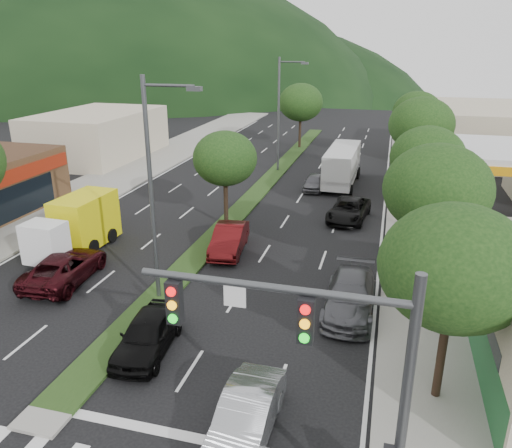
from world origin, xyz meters
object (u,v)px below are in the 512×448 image
(tree_med_near, at_px, (225,159))
(streetlight_near, at_px, (155,182))
(suv_maroon, at_px, (65,267))
(car_queue_b, at_px, (350,296))
(car_queue_c, at_px, (229,239))
(tree_r_b, at_px, (437,189))
(tree_r_d, at_px, (421,125))
(motorhome, at_px, (342,165))
(sedan_silver, at_px, (246,416))
(streetlight_mid, at_px, (281,110))
(traffic_signal, at_px, (334,364))
(car_queue_e, at_px, (314,182))
(box_truck, at_px, (78,226))
(tree_r_e, at_px, (417,112))
(car_queue_a, at_px, (148,334))
(tree_r_c, at_px, (427,158))
(tree_med_far, at_px, (301,102))
(tree_r_a, at_px, (454,267))
(car_queue_d, at_px, (349,210))

(tree_med_near, height_order, streetlight_near, streetlight_near)
(suv_maroon, height_order, car_queue_b, car_queue_b)
(tree_med_near, height_order, car_queue_c, tree_med_near)
(tree_r_b, xyz_separation_m, tree_med_near, (-12.00, 6.00, -0.61))
(tree_r_d, distance_m, motorhome, 6.89)
(sedan_silver, bearing_deg, streetlight_mid, 101.45)
(traffic_signal, bearing_deg, car_queue_e, 99.40)
(streetlight_near, relative_size, streetlight_mid, 1.00)
(motorhome, bearing_deg, box_truck, -124.40)
(streetlight_near, height_order, box_truck, streetlight_near)
(sedan_silver, distance_m, motorhome, 29.33)
(tree_r_d, distance_m, tree_med_near, 16.99)
(streetlight_mid, xyz_separation_m, box_truck, (-7.03, -20.97, -4.16))
(streetlight_near, bearing_deg, tree_r_e, 69.77)
(suv_maroon, height_order, box_truck, box_truck)
(streetlight_mid, relative_size, car_queue_a, 2.28)
(suv_maroon, relative_size, motorhome, 0.67)
(tree_r_b, xyz_separation_m, motorhome, (-5.90, 18.05, -3.42))
(tree_r_d, height_order, car_queue_a, tree_r_d)
(tree_r_c, distance_m, car_queue_c, 12.72)
(tree_med_near, xyz_separation_m, tree_med_far, (0.00, 26.00, 0.58))
(tree_med_far, relative_size, suv_maroon, 1.30)
(tree_r_d, distance_m, suv_maroon, 27.99)
(tree_med_far, bearing_deg, car_queue_e, -75.56)
(tree_r_c, height_order, tree_med_far, tree_med_far)
(tree_med_near, relative_size, car_queue_c, 1.30)
(car_queue_e, relative_size, box_truck, 0.59)
(streetlight_near, relative_size, box_truck, 1.61)
(tree_r_a, distance_m, tree_r_d, 26.00)
(tree_r_d, bearing_deg, tree_med_near, -135.00)
(tree_r_e, bearing_deg, tree_r_d, -90.00)
(tree_med_far, relative_size, car_queue_a, 1.58)
(tree_r_d, bearing_deg, box_truck, -136.32)
(tree_r_b, distance_m, car_queue_c, 11.52)
(streetlight_near, bearing_deg, tree_med_far, 90.33)
(car_queue_e, distance_m, motorhome, 3.13)
(tree_r_c, distance_m, motorhome, 12.06)
(tree_r_e, xyz_separation_m, car_queue_a, (-10.50, -36.00, -4.14))
(tree_med_near, relative_size, motorhome, 0.76)
(tree_med_near, bearing_deg, car_queue_b, -45.92)
(tree_r_a, relative_size, tree_r_d, 0.93)
(car_queue_b, relative_size, car_queue_e, 1.45)
(box_truck, bearing_deg, car_queue_c, -164.15)
(streetlight_near, distance_m, motorhome, 23.16)
(tree_r_b, distance_m, car_queue_d, 11.12)
(traffic_signal, bearing_deg, tree_r_a, 61.80)
(streetlight_near, distance_m, car_queue_e, 20.79)
(tree_r_d, height_order, suv_maroon, tree_r_d)
(streetlight_near, xyz_separation_m, sedan_silver, (6.16, -7.27, -4.86))
(car_queue_e, bearing_deg, tree_med_near, -113.91)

